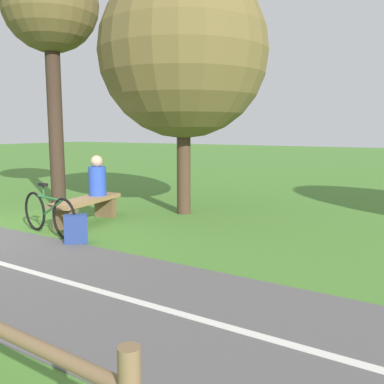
% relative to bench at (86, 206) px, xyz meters
% --- Properties ---
extents(ground_plane, '(80.00, 80.00, 0.00)m').
position_rel_bench_xyz_m(ground_plane, '(1.17, -0.61, -0.33)').
color(ground_plane, '#477A2D').
extents(paved_path, '(3.41, 36.05, 0.02)m').
position_rel_bench_xyz_m(paved_path, '(2.50, 3.39, -0.32)').
color(paved_path, '#565454').
rests_on(paved_path, ground_plane).
extents(path_centre_line, '(0.87, 31.99, 0.00)m').
position_rel_bench_xyz_m(path_centre_line, '(2.50, 3.39, -0.31)').
color(path_centre_line, silver).
rests_on(path_centre_line, paved_path).
extents(bench, '(1.74, 0.74, 0.48)m').
position_rel_bench_xyz_m(bench, '(0.00, 0.00, 0.00)').
color(bench, '#937047').
rests_on(bench, ground_plane).
extents(person_seated, '(0.39, 0.39, 0.79)m').
position_rel_bench_xyz_m(person_seated, '(-0.38, -0.06, 0.50)').
color(person_seated, '#2847B7').
rests_on(person_seated, bench).
extents(bicycle, '(0.36, 1.63, 0.87)m').
position_rel_bench_xyz_m(bicycle, '(0.99, 0.13, 0.04)').
color(bicycle, black).
rests_on(bicycle, ground_plane).
extents(backpack, '(0.41, 0.41, 0.45)m').
position_rel_bench_xyz_m(backpack, '(1.15, 0.93, -0.11)').
color(backpack, navy).
rests_on(backpack, ground_plane).
extents(tree_near_bench, '(3.42, 3.42, 5.00)m').
position_rel_bench_xyz_m(tree_near_bench, '(-1.77, 1.05, 2.95)').
color(tree_near_bench, '#473323').
rests_on(tree_near_bench, ground_plane).
extents(tree_far_right, '(2.14, 2.14, 5.61)m').
position_rel_bench_xyz_m(tree_far_right, '(-1.12, -2.04, 4.10)').
color(tree_far_right, '#38281E').
rests_on(tree_far_right, ground_plane).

